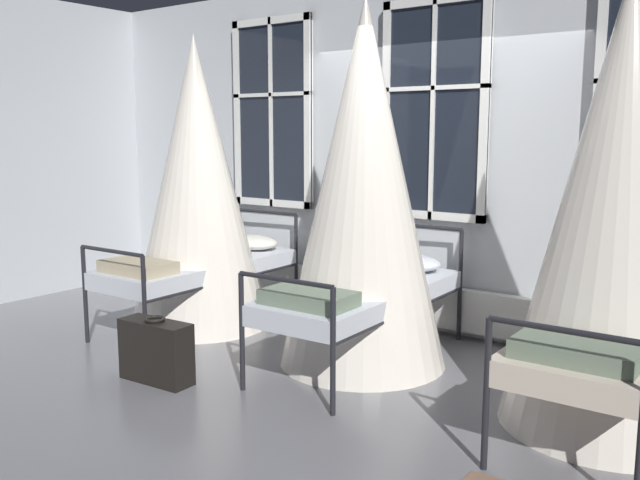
% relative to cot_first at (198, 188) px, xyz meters
% --- Properties ---
extents(ground, '(20.55, 20.55, 0.00)m').
position_rel_cot_first_xyz_m(ground, '(1.80, -0.00, -1.25)').
color(ground, slate).
extents(back_wall_with_windows, '(8.09, 0.10, 3.13)m').
position_rel_cot_first_xyz_m(back_wall_with_windows, '(1.80, 1.15, 0.31)').
color(back_wall_with_windows, silver).
rests_on(back_wall_with_windows, ground).
extents(window_bank, '(4.59, 0.10, 2.79)m').
position_rel_cot_first_xyz_m(window_bank, '(1.80, 1.03, -0.09)').
color(window_bank, black).
rests_on(window_bank, ground).
extents(cot_first, '(1.26, 1.97, 2.60)m').
position_rel_cot_first_xyz_m(cot_first, '(0.00, 0.00, 0.00)').
color(cot_first, black).
rests_on(cot_first, ground).
extents(cot_second, '(1.26, 1.98, 2.73)m').
position_rel_cot_first_xyz_m(cot_second, '(1.78, -0.01, 0.06)').
color(cot_second, black).
rests_on(cot_second, ground).
extents(cot_third, '(1.26, 1.97, 2.72)m').
position_rel_cot_first_xyz_m(cot_third, '(3.59, -0.09, 0.06)').
color(cot_third, black).
rests_on(cot_third, ground).
extents(suitcase_dark, '(0.57, 0.24, 0.47)m').
position_rel_cot_first_xyz_m(suitcase_dark, '(0.83, -1.23, -1.03)').
color(suitcase_dark, black).
rests_on(suitcase_dark, ground).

